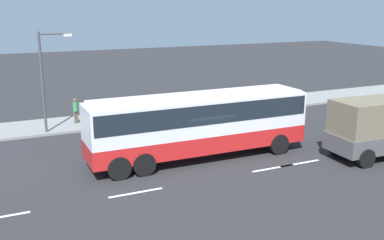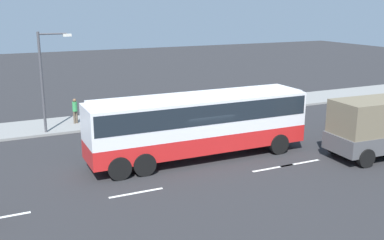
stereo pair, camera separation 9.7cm
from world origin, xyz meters
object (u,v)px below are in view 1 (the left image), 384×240
at_px(coach_bus, 199,120).
at_px(pedestrian_near_curb, 76,109).
at_px(car_red_compact, 375,119).
at_px(street_lamp, 46,74).

xyz_separation_m(coach_bus, pedestrian_near_curb, (-4.48, 9.46, -0.98)).
xyz_separation_m(car_red_compact, street_lamp, (-18.75, 8.09, 2.96)).
bearing_deg(coach_bus, car_red_compact, 0.42).
distance_m(coach_bus, street_lamp, 10.40).
relative_size(coach_bus, street_lamp, 1.90).
distance_m(coach_bus, pedestrian_near_curb, 10.51).
bearing_deg(street_lamp, car_red_compact, -23.33).
bearing_deg(street_lamp, coach_bus, -51.88).
distance_m(coach_bus, car_red_compact, 12.47).
bearing_deg(car_red_compact, street_lamp, 154.83).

